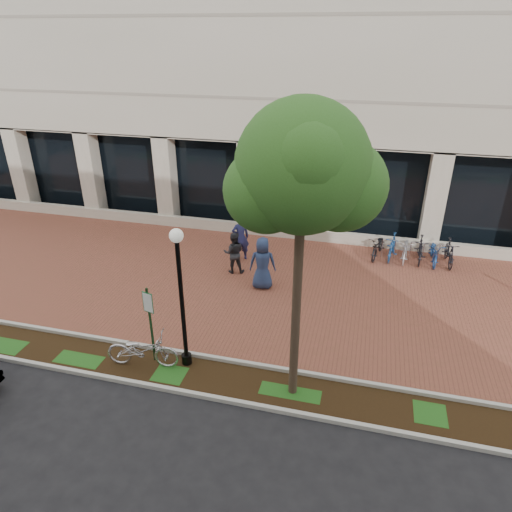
% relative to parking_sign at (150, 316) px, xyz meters
% --- Properties ---
extents(ground, '(120.00, 120.00, 0.00)m').
position_rel_parking_sign_xyz_m(ground, '(2.10, 4.95, -1.52)').
color(ground, black).
rests_on(ground, ground).
extents(brick_plaza, '(40.00, 9.00, 0.01)m').
position_rel_parking_sign_xyz_m(brick_plaza, '(2.10, 4.95, -1.52)').
color(brick_plaza, brown).
rests_on(brick_plaza, ground).
extents(planting_strip, '(40.00, 1.50, 0.01)m').
position_rel_parking_sign_xyz_m(planting_strip, '(2.10, -0.30, -1.52)').
color(planting_strip, black).
rests_on(planting_strip, ground).
extents(curb_plaza_side, '(40.00, 0.12, 0.12)m').
position_rel_parking_sign_xyz_m(curb_plaza_side, '(2.10, 0.45, -1.46)').
color(curb_plaza_side, '#AEADA4').
rests_on(curb_plaza_side, ground).
extents(curb_street_side, '(40.00, 0.12, 0.12)m').
position_rel_parking_sign_xyz_m(curb_street_side, '(2.10, -1.05, -1.46)').
color(curb_street_side, '#AEADA4').
rests_on(curb_street_side, ground).
extents(parking_sign, '(0.34, 0.07, 2.38)m').
position_rel_parking_sign_xyz_m(parking_sign, '(0.00, 0.00, 0.00)').
color(parking_sign, '#153A1C').
rests_on(parking_sign, ground).
extents(lamppost, '(0.36, 0.36, 4.13)m').
position_rel_parking_sign_xyz_m(lamppost, '(0.93, 0.12, 0.82)').
color(lamppost, black).
rests_on(lamppost, ground).
extents(street_tree, '(3.38, 2.81, 7.39)m').
position_rel_parking_sign_xyz_m(street_tree, '(4.08, -0.23, 4.27)').
color(street_tree, '#483829').
rests_on(street_tree, ground).
extents(locked_bicycle, '(2.12, 1.01, 1.07)m').
position_rel_parking_sign_xyz_m(locked_bicycle, '(-0.20, -0.26, -0.99)').
color(locked_bicycle, '#BABABF').
rests_on(locked_bicycle, ground).
extents(pedestrian_left, '(0.85, 0.76, 1.95)m').
position_rel_parking_sign_xyz_m(pedestrian_left, '(0.60, 6.80, -0.55)').
color(pedestrian_left, '#1E224C').
rests_on(pedestrian_left, ground).
extents(pedestrian_mid, '(0.93, 0.80, 1.66)m').
position_rel_parking_sign_xyz_m(pedestrian_mid, '(0.66, 5.67, -0.69)').
color(pedestrian_mid, '#242428').
rests_on(pedestrian_mid, ground).
extents(pedestrian_right, '(1.06, 0.78, 1.97)m').
position_rel_parking_sign_xyz_m(pedestrian_right, '(2.00, 4.80, -0.54)').
color(pedestrian_right, navy).
rests_on(pedestrian_right, ground).
extents(bike_rack_cluster, '(3.52, 1.87, 1.03)m').
position_rel_parking_sign_xyz_m(bike_rack_cluster, '(7.40, 8.44, -1.03)').
color(bike_rack_cluster, black).
rests_on(bike_rack_cluster, ground).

